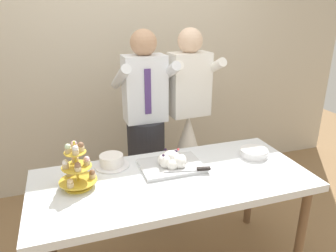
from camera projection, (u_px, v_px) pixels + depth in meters
rear_wall at (124, 46)px, 3.17m from camera, size 5.20×0.10×2.90m
dessert_table at (173, 187)px, 2.12m from camera, size 1.80×0.80×0.78m
cupcake_stand at (77, 169)px, 1.93m from camera, size 0.23×0.23×0.31m
main_cake_tray at (172, 162)px, 2.20m from camera, size 0.43×0.32×0.13m
plate_stack at (254, 153)px, 2.37m from camera, size 0.20×0.20×0.05m
round_cake at (112, 161)px, 2.22m from camera, size 0.24×0.24×0.08m
person_groom at (146, 139)px, 2.76m from camera, size 0.47×0.49×1.66m
person_bride at (188, 149)px, 2.96m from camera, size 0.56×0.56×1.66m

